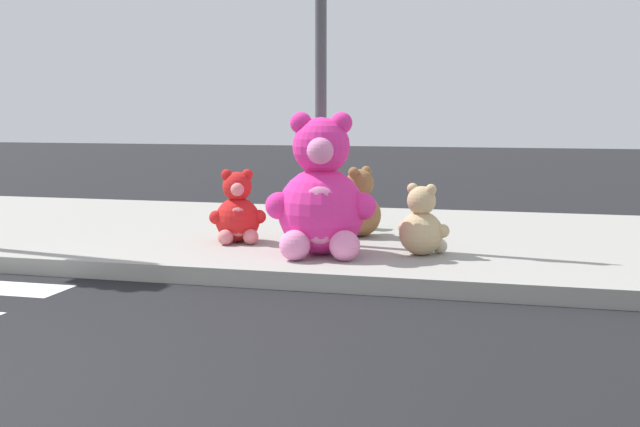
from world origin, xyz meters
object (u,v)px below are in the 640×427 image
plush_pink_large (321,198)px  plush_red (238,213)px  plush_tan (422,226)px  plush_lime (352,209)px  plush_brown (358,208)px  sign_pole (321,66)px

plush_pink_large → plush_red: 1.09m
plush_tan → plush_red: bearing=172.9°
plush_pink_large → plush_lime: bearing=92.8°
plush_pink_large → plush_brown: bearing=85.0°
plush_red → plush_tan: plush_red is taller
plush_pink_large → sign_pole: bearing=104.8°
plush_red → plush_tan: (1.83, -0.23, -0.03)m
plush_brown → plush_red: (-1.06, -0.67, -0.00)m
plush_pink_large → plush_brown: 1.16m
plush_tan → sign_pole: bearing=161.1°
sign_pole → plush_red: bearing=-171.4°
plush_pink_large → plush_tan: size_ratio=1.98×
plush_lime → plush_tan: size_ratio=0.80×
plush_pink_large → plush_red: bearing=154.2°
plush_pink_large → plush_brown: plush_pink_large is taller
sign_pole → plush_pink_large: size_ratio=2.52×
plush_brown → plush_red: 1.26m
sign_pole → plush_pink_large: bearing=-75.2°
sign_pole → plush_pink_large: (0.15, -0.59, -1.19)m
sign_pole → plush_brown: bearing=65.3°
plush_brown → plush_tan: (0.77, -0.90, -0.03)m
plush_tan → plush_pink_large: bearing=-164.8°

